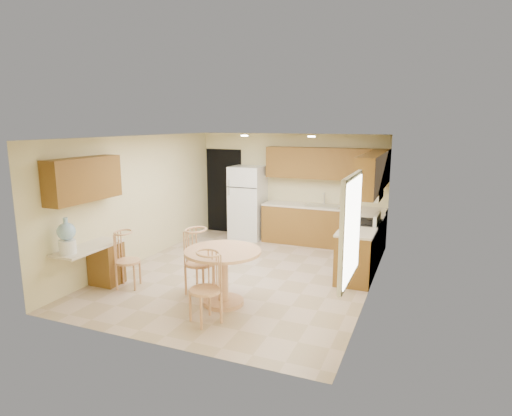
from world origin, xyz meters
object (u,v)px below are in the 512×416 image
at_px(refrigerator, 248,202).
at_px(chair_desk, 124,255).
at_px(stove, 361,244).
at_px(water_crock, 67,237).
at_px(dining_table, 223,269).
at_px(chair_table_b, 202,283).
at_px(chair_table_a, 196,257).

bearing_deg(refrigerator, chair_desk, -98.97).
height_order(stove, water_crock, water_crock).
bearing_deg(dining_table, chair_table_b, -86.16).
bearing_deg(water_crock, dining_table, 19.66).
distance_m(refrigerator, chair_table_b, 4.64).
bearing_deg(dining_table, water_crock, -160.34).
distance_m(chair_table_b, chair_desk, 1.96).
bearing_deg(chair_desk, chair_table_a, 80.60).
bearing_deg(chair_table_b, stove, -85.31).
height_order(dining_table, chair_desk, chair_desk).
xyz_separation_m(chair_table_a, chair_desk, (-1.25, -0.23, -0.06)).
relative_size(stove, chair_table_a, 1.03).
relative_size(dining_table, chair_table_a, 1.10).
relative_size(chair_table_a, chair_table_b, 1.06).
relative_size(dining_table, chair_table_b, 1.17).
bearing_deg(chair_table_a, stove, 138.90).
distance_m(chair_table_b, water_crock, 2.33).
distance_m(refrigerator, chair_table_a, 3.63).
distance_m(refrigerator, stove, 3.15).
xyz_separation_m(dining_table, water_crock, (-2.25, -0.80, 0.46)).
distance_m(chair_table_a, chair_desk, 1.27).
distance_m(dining_table, chair_table_a, 0.58).
height_order(dining_table, chair_table_b, chair_table_b).
height_order(refrigerator, chair_table_b, refrigerator).
relative_size(chair_table_a, chair_desk, 1.11).
bearing_deg(refrigerator, stove, -22.99).
distance_m(chair_desk, water_crock, 0.96).
relative_size(refrigerator, chair_table_a, 1.64).
xyz_separation_m(dining_table, chair_table_a, (-0.55, 0.15, 0.08)).
xyz_separation_m(chair_table_a, water_crock, (-1.70, -0.95, 0.38)).
relative_size(chair_table_b, chair_desk, 1.04).
bearing_deg(refrigerator, dining_table, -72.18).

